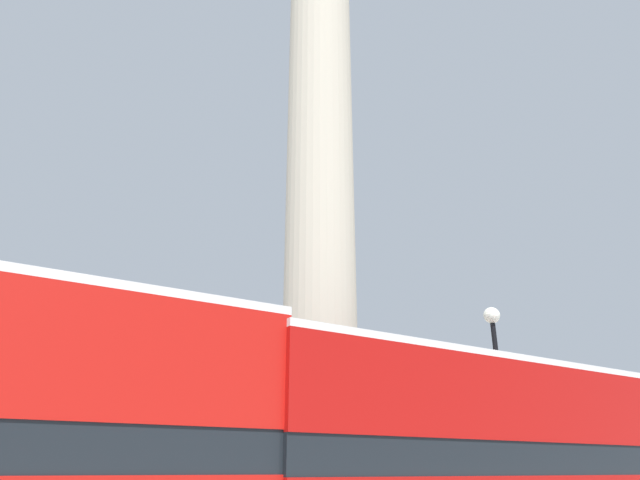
% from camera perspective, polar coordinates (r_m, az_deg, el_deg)
% --- Properties ---
extents(monument_column, '(5.86, 5.86, 22.63)m').
position_cam_1_polar(monument_column, '(17.26, 0.00, -3.02)').
color(monument_column, '#BCB29E').
rests_on(monument_column, ground_plane).
extents(bus_a, '(10.37, 2.84, 4.15)m').
position_cam_1_polar(bus_a, '(12.13, 16.46, -20.54)').
color(bus_a, '#A80F0C').
rests_on(bus_a, ground_plane).
extents(street_lamp, '(0.47, 0.47, 6.49)m').
position_cam_1_polar(street_lamp, '(16.70, 17.72, -15.16)').
color(street_lamp, black).
rests_on(street_lamp, ground_plane).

